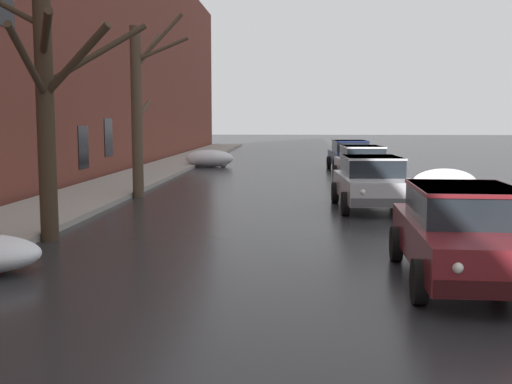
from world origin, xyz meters
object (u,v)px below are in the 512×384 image
sedan_maroon_approaching_near_lane (466,231)px  sedan_silver_parked_kerbside_close (372,181)px  bare_tree_second_along_sidewalk (47,89)px  bare_tree_mid_block (139,104)px  sedan_darkblue_parked_far_down_block (350,154)px  sedan_white_parked_kerbside_mid (362,164)px

sedan_maroon_approaching_near_lane → sedan_silver_parked_kerbside_close: 7.87m
bare_tree_second_along_sidewalk → bare_tree_mid_block: 7.41m
bare_tree_mid_block → sedan_silver_parked_kerbside_close: bare_tree_mid_block is taller
bare_tree_second_along_sidewalk → sedan_silver_parked_kerbside_close: (6.92, 5.19, -2.27)m
sedan_darkblue_parked_far_down_block → bare_tree_mid_block: bearing=-123.9°
sedan_silver_parked_kerbside_close → sedan_darkblue_parked_far_down_block: bearing=87.8°
sedan_silver_parked_kerbside_close → sedan_white_parked_kerbside_mid: bearing=86.4°
bare_tree_mid_block → sedan_maroon_approaching_near_lane: bearing=-53.6°
sedan_white_parked_kerbside_mid → bare_tree_second_along_sidewalk: bearing=-121.2°
sedan_silver_parked_kerbside_close → sedan_white_parked_kerbside_mid: same height
sedan_silver_parked_kerbside_close → sedan_darkblue_parked_far_down_block: size_ratio=1.02×
sedan_maroon_approaching_near_lane → sedan_white_parked_kerbside_mid: size_ratio=0.98×
bare_tree_second_along_sidewalk → sedan_darkblue_parked_far_down_block: size_ratio=1.38×
bare_tree_second_along_sidewalk → sedan_darkblue_parked_far_down_block: bare_tree_second_along_sidewalk is taller
bare_tree_second_along_sidewalk → sedan_darkblue_parked_far_down_block: bearing=68.1°
bare_tree_mid_block → sedan_maroon_approaching_near_lane: bare_tree_mid_block is taller
sedan_silver_parked_kerbside_close → sedan_white_parked_kerbside_mid: 6.98m
sedan_maroon_approaching_near_lane → sedan_darkblue_parked_far_down_block: same height
bare_tree_mid_block → sedan_white_parked_kerbside_mid: 9.04m
sedan_maroon_approaching_near_lane → sedan_darkblue_parked_far_down_block: bearing=89.9°
bare_tree_second_along_sidewalk → sedan_maroon_approaching_near_lane: bearing=-19.8°
sedan_silver_parked_kerbside_close → sedan_darkblue_parked_far_down_block: 13.31m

